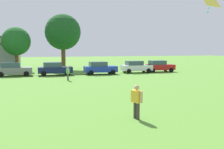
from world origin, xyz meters
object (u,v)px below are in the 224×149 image
object	(u,v)px
parked_car_red_4	(159,66)
tree_right	(16,41)
parked_car_gray_0	(13,69)
parked_car_blue_2	(100,68)
tree_far_right	(63,32)
adult_bystander	(137,99)
parked_car_white_3	(136,67)
kite	(210,0)
parked_car_navy_1	(55,69)
bystander_near_trees	(68,72)

from	to	relation	value
parked_car_red_4	tree_right	xyz separation A→B (m)	(-20.05, 7.37, 3.62)
parked_car_gray_0	parked_car_blue_2	world-z (taller)	same
parked_car_red_4	tree_far_right	size ratio (longest dim) A/B	0.48
parked_car_blue_2	tree_far_right	distance (m)	11.21
parked_car_blue_2	tree_far_right	size ratio (longest dim) A/B	0.48
adult_bystander	parked_car_blue_2	bearing A→B (deg)	-24.76
parked_car_blue_2	parked_car_white_3	size ratio (longest dim) A/B	1.00
kite	parked_car_navy_1	world-z (taller)	kite
parked_car_blue_2	tree_right	distance (m)	14.27
parked_car_gray_0	kite	bearing A→B (deg)	-59.72
parked_car_red_4	parked_car_white_3	bearing A→B (deg)	-176.65
bystander_near_trees	parked_car_navy_1	size ratio (longest dim) A/B	0.35
parked_car_navy_1	tree_right	xyz separation A→B (m)	(-5.07, 8.06, 3.62)
kite	tree_right	xyz separation A→B (m)	(-12.49, 28.77, -1.67)
kite	parked_car_navy_1	xyz separation A→B (m)	(-7.42, 20.71, -5.29)
bystander_near_trees	tree_right	bearing A→B (deg)	-163.79
adult_bystander	tree_far_right	xyz separation A→B (m)	(-0.55, 30.85, 5.02)
bystander_near_trees	parked_car_navy_1	distance (m)	5.93
adult_bystander	tree_right	xyz separation A→B (m)	(-7.61, 30.08, 3.49)
parked_car_gray_0	parked_car_white_3	xyz separation A→B (m)	(16.29, -0.05, 0.00)
bystander_near_trees	parked_car_red_4	world-z (taller)	parked_car_red_4
adult_bystander	tree_far_right	bearing A→B (deg)	-14.97
parked_car_navy_1	tree_far_right	bearing A→B (deg)	77.31
parked_car_blue_2	parked_car_navy_1	bearing A→B (deg)	176.69
parked_car_blue_2	tree_right	bearing A→B (deg)	142.52
adult_bystander	parked_car_blue_2	xyz separation A→B (m)	(3.35, 21.68, -0.14)
kite	tree_far_right	bearing A→B (deg)	100.43
parked_car_gray_0	tree_right	distance (m)	8.36
bystander_near_trees	parked_car_gray_0	world-z (taller)	parked_car_gray_0
bystander_near_trees	parked_car_blue_2	bearing A→B (deg)	131.11
adult_bystander	parked_car_white_3	xyz separation A→B (m)	(8.78, 22.49, -0.14)
parked_car_blue_2	parked_car_white_3	bearing A→B (deg)	8.50
adult_bystander	parked_car_navy_1	xyz separation A→B (m)	(-2.53, 22.02, -0.14)
bystander_near_trees	parked_car_navy_1	world-z (taller)	parked_car_navy_1
parked_car_gray_0	parked_car_white_3	distance (m)	16.29
parked_car_navy_1	parked_car_white_3	world-z (taller)	same
kite	parked_car_blue_2	xyz separation A→B (m)	(-1.54, 20.37, -5.29)
adult_bystander	parked_car_gray_0	world-z (taller)	parked_car_gray_0
kite	parked_car_white_3	bearing A→B (deg)	79.60
parked_car_gray_0	tree_far_right	world-z (taller)	tree_far_right
kite	parked_car_gray_0	distance (m)	25.16
parked_car_navy_1	kite	bearing A→B (deg)	-70.29
bystander_near_trees	parked_car_red_4	xyz separation A→B (m)	(13.95, 6.53, -0.05)
bystander_near_trees	parked_car_blue_2	distance (m)	7.33
parked_car_blue_2	parked_car_red_4	xyz separation A→B (m)	(9.10, 1.03, 0.00)
parked_car_blue_2	parked_car_gray_0	bearing A→B (deg)	175.44
kite	parked_car_gray_0	xyz separation A→B (m)	(-12.40, 21.24, -5.29)
parked_car_white_3	tree_far_right	xyz separation A→B (m)	(-9.32, 8.35, 5.15)
parked_car_gray_0	tree_right	bearing A→B (deg)	90.73
adult_bystander	parked_car_navy_1	bearing A→B (deg)	-9.42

